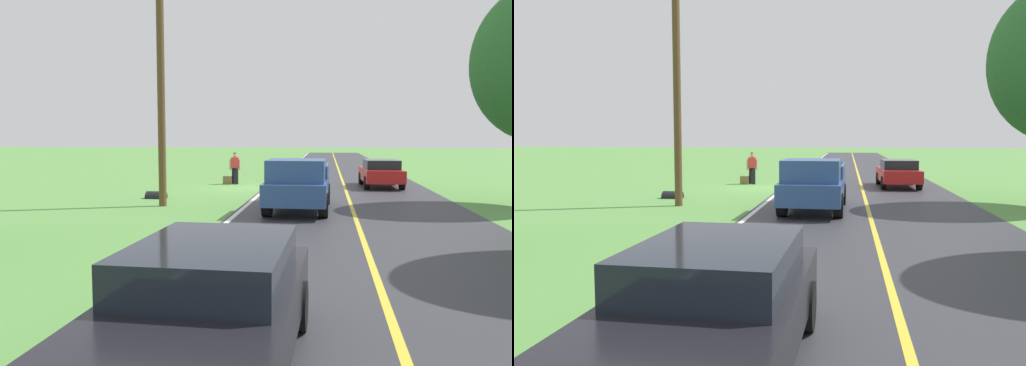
% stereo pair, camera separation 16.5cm
% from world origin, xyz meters
% --- Properties ---
extents(ground_plane, '(200.00, 200.00, 0.00)m').
position_xyz_m(ground_plane, '(0.00, 0.00, 0.00)').
color(ground_plane, '#568E42').
extents(road_surface, '(8.12, 120.00, 0.00)m').
position_xyz_m(road_surface, '(-4.95, 0.00, 0.00)').
color(road_surface, '#333338').
rests_on(road_surface, ground).
extents(lane_edge_line, '(0.16, 117.60, 0.00)m').
position_xyz_m(lane_edge_line, '(-1.07, 0.00, 0.01)').
color(lane_edge_line, silver).
rests_on(lane_edge_line, ground).
extents(lane_centre_line, '(0.14, 117.60, 0.00)m').
position_xyz_m(lane_centre_line, '(-4.95, 0.00, 0.01)').
color(lane_centre_line, gold).
rests_on(lane_centre_line, ground).
extents(hitchhiker_walking, '(0.62, 0.51, 1.75)m').
position_xyz_m(hitchhiker_walking, '(0.91, -2.08, 0.98)').
color(hitchhiker_walking, black).
rests_on(hitchhiker_walking, ground).
extents(suitcase_carried, '(0.46, 0.20, 0.43)m').
position_xyz_m(suitcase_carried, '(1.33, -2.00, 0.22)').
color(suitcase_carried, brown).
rests_on(suitcase_carried, ground).
extents(pickup_truck_passing, '(2.19, 5.44, 1.82)m').
position_xyz_m(pickup_truck_passing, '(-3.07, 7.64, 0.97)').
color(pickup_truck_passing, '#2D4C84').
rests_on(pickup_truck_passing, ground).
extents(sedan_near_oncoming, '(2.02, 4.45, 1.41)m').
position_xyz_m(sedan_near_oncoming, '(-6.77, -1.46, 0.75)').
color(sedan_near_oncoming, red).
rests_on(sedan_near_oncoming, ground).
extents(sedan_ahead_same_lane, '(2.02, 4.45, 1.41)m').
position_xyz_m(sedan_ahead_same_lane, '(-2.80, 20.01, 0.75)').
color(sedan_ahead_same_lane, black).
rests_on(sedan_ahead_same_lane, ground).
extents(utility_pole_roadside, '(0.28, 0.28, 8.59)m').
position_xyz_m(utility_pole_roadside, '(1.99, 7.07, 4.29)').
color(utility_pole_roadside, brown).
rests_on(utility_pole_roadside, ground).
extents(drainage_culvert, '(0.80, 0.60, 0.60)m').
position_xyz_m(drainage_culvert, '(3.01, 4.83, 0.00)').
color(drainage_culvert, black).
rests_on(drainage_culvert, ground).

